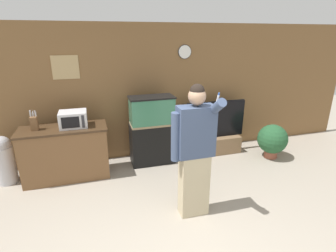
# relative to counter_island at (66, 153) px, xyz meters

# --- Properties ---
(wall_back_paneled) EXTENTS (10.00, 0.08, 2.60)m
(wall_back_paneled) POSITION_rel_counter_island_xyz_m (1.31, 0.57, 0.84)
(wall_back_paneled) COLOR brown
(wall_back_paneled) RESTS_ON ground_plane
(counter_island) EXTENTS (1.42, 0.59, 0.92)m
(counter_island) POSITION_rel_counter_island_xyz_m (0.00, 0.00, 0.00)
(counter_island) COLOR brown
(counter_island) RESTS_ON ground_plane
(microwave) EXTENTS (0.44, 0.38, 0.26)m
(microwave) POSITION_rel_counter_island_xyz_m (0.18, 0.02, 0.59)
(microwave) COLOR silver
(microwave) RESTS_ON counter_island
(knife_block) EXTENTS (0.11, 0.11, 0.33)m
(knife_block) POSITION_rel_counter_island_xyz_m (-0.41, 0.02, 0.58)
(knife_block) COLOR brown
(knife_block) RESTS_ON counter_island
(aquarium_on_stand) EXTENTS (0.83, 0.43, 1.32)m
(aquarium_on_stand) POSITION_rel_counter_island_xyz_m (1.56, 0.15, 0.20)
(aquarium_on_stand) COLOR black
(aquarium_on_stand) RESTS_ON ground_plane
(tv_on_stand) EXTENTS (1.28, 0.40, 1.12)m
(tv_on_stand) POSITION_rel_counter_island_xyz_m (2.92, 0.21, -0.14)
(tv_on_stand) COLOR brown
(tv_on_stand) RESTS_ON ground_plane
(person_standing) EXTENTS (0.58, 0.43, 1.83)m
(person_standing) POSITION_rel_counter_island_xyz_m (1.73, -1.54, 0.49)
(person_standing) COLOR #BCAD89
(person_standing) RESTS_ON ground_plane
(potted_plant) EXTENTS (0.59, 0.59, 0.70)m
(potted_plant) POSITION_rel_counter_island_xyz_m (3.92, -0.35, -0.07)
(potted_plant) COLOR brown
(potted_plant) RESTS_ON ground_plane
(trash_bin) EXTENTS (0.31, 0.31, 0.83)m
(trash_bin) POSITION_rel_counter_island_xyz_m (-0.98, 0.11, -0.03)
(trash_bin) COLOR #B7B7BC
(trash_bin) RESTS_ON ground_plane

